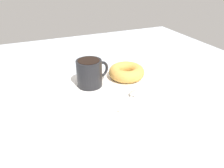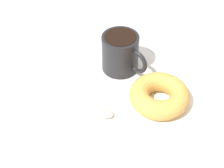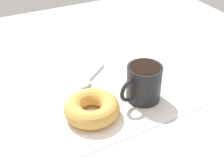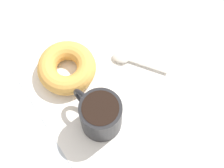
# 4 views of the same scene
# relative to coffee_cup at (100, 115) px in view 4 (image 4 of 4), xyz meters

# --- Properties ---
(ground_plane) EXTENTS (1.20, 1.20, 0.02)m
(ground_plane) POSITION_rel_coffee_cup_xyz_m (0.04, 0.06, -0.06)
(ground_plane) COLOR #B2BCC6
(napkin) EXTENTS (0.32, 0.32, 0.00)m
(napkin) POSITION_rel_coffee_cup_xyz_m (0.06, 0.05, -0.05)
(napkin) COLOR white
(napkin) RESTS_ON ground_plane
(coffee_cup) EXTENTS (0.08, 0.11, 0.08)m
(coffee_cup) POSITION_rel_coffee_cup_xyz_m (0.00, 0.00, 0.00)
(coffee_cup) COLOR black
(coffee_cup) RESTS_ON napkin
(donut) EXTENTS (0.12, 0.12, 0.04)m
(donut) POSITION_rel_coffee_cup_xyz_m (-0.00, 0.13, -0.02)
(donut) COLOR gold
(donut) RESTS_ON napkin
(spoon) EXTENTS (0.09, 0.11, 0.01)m
(spoon) POSITION_rel_coffee_cup_xyz_m (0.12, 0.09, -0.04)
(spoon) COLOR #B7B2A8
(spoon) RESTS_ON napkin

